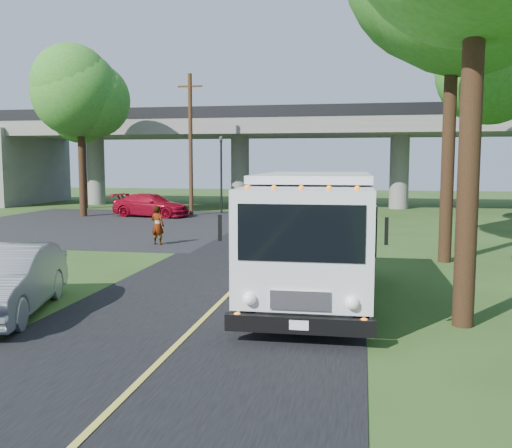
% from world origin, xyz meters
% --- Properties ---
extents(ground, '(120.00, 120.00, 0.00)m').
position_xyz_m(ground, '(0.00, 0.00, 0.00)').
color(ground, '#284217').
rests_on(ground, ground).
extents(road, '(7.00, 90.00, 0.02)m').
position_xyz_m(road, '(0.00, 10.00, 0.01)').
color(road, black).
rests_on(road, ground).
extents(parking_lot, '(16.00, 18.00, 0.01)m').
position_xyz_m(parking_lot, '(-11.00, 18.00, 0.01)').
color(parking_lot, black).
rests_on(parking_lot, ground).
extents(lane_line, '(0.12, 90.00, 0.01)m').
position_xyz_m(lane_line, '(0.00, 10.00, 0.03)').
color(lane_line, gold).
rests_on(lane_line, road).
extents(overpass, '(54.00, 10.00, 7.30)m').
position_xyz_m(overpass, '(0.00, 32.00, 4.56)').
color(overpass, slate).
rests_on(overpass, ground).
extents(traffic_signal, '(0.18, 0.22, 5.20)m').
position_xyz_m(traffic_signal, '(-6.00, 26.00, 3.20)').
color(traffic_signal, black).
rests_on(traffic_signal, ground).
extents(utility_pole, '(1.60, 0.26, 9.00)m').
position_xyz_m(utility_pole, '(-7.50, 24.00, 4.59)').
color(utility_pole, '#472D19').
rests_on(utility_pole, ground).
extents(tree_right_far, '(5.77, 5.67, 10.99)m').
position_xyz_m(tree_right_far, '(9.21, 19.84, 8.30)').
color(tree_right_far, '#382314').
rests_on(tree_right_far, ground).
extents(tree_left_lot, '(5.60, 5.50, 10.50)m').
position_xyz_m(tree_left_lot, '(-13.79, 21.84, 7.90)').
color(tree_left_lot, '#382314').
rests_on(tree_left_lot, ground).
extents(tree_left_far, '(5.26, 5.16, 9.89)m').
position_xyz_m(tree_left_far, '(-16.79, 27.84, 7.45)').
color(tree_left_far, '#382314').
rests_on(tree_left_far, ground).
extents(step_van, '(2.88, 7.54, 3.15)m').
position_xyz_m(step_van, '(2.20, 2.61, 1.71)').
color(step_van, silver).
rests_on(step_van, ground).
extents(red_sedan, '(5.31, 2.91, 1.46)m').
position_xyz_m(red_sedan, '(-9.71, 22.64, 0.73)').
color(red_sedan, maroon).
rests_on(red_sedan, ground).
extents(silver_sedan, '(2.84, 4.99, 1.56)m').
position_xyz_m(silver_sedan, '(-4.50, 0.00, 0.78)').
color(silver_sedan, gray).
rests_on(silver_sedan, ground).
extents(pedestrian, '(0.68, 0.53, 1.64)m').
position_xyz_m(pedestrian, '(-4.98, 11.02, 0.82)').
color(pedestrian, gray).
rests_on(pedestrian, ground).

